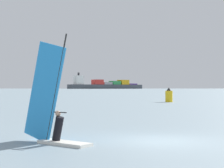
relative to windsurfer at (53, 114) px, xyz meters
The scene contains 5 objects.
ground_plane 4.51m from the windsurfer, 22.11° to the left, with size 4000.00×4000.00×0.00m, color gray.
windsurfer is the anchor object (origin of this frame).
cargo_ship 762.21m from the windsurfer, 104.51° to the left, with size 137.37×134.44×32.79m.
distant_headland 1395.12m from the windsurfer, 97.92° to the left, with size 1264.44×225.22×28.69m, color #756B56.
channel_buoy 43.21m from the windsurfer, 88.86° to the left, with size 1.11×1.11×2.23m.
Camera 1 is at (1.65, -15.28, 2.20)m, focal length 59.21 mm.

